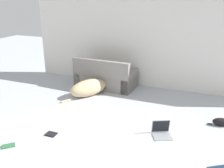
# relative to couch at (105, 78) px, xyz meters

# --- Properties ---
(wall_back) EXTENTS (7.29, 0.06, 2.46)m
(wall_back) POSITION_rel_couch_xyz_m (1.32, 0.51, 0.97)
(wall_back) COLOR silver
(wall_back) RESTS_ON ground_plane
(couch) EXTENTS (1.66, 0.86, 0.83)m
(couch) POSITION_rel_couch_xyz_m (0.00, 0.00, 0.00)
(couch) COLOR gray
(couch) RESTS_ON ground_plane
(dog) EXTENTS (0.89, 1.31, 0.42)m
(dog) POSITION_rel_couch_xyz_m (-0.12, -0.71, -0.06)
(dog) COLOR tan
(dog) RESTS_ON ground_plane
(cat) EXTENTS (0.50, 0.22, 0.16)m
(cat) POSITION_rel_couch_xyz_m (2.98, -1.14, -0.19)
(cat) COLOR black
(cat) RESTS_ON ground_plane
(laptop_open) EXTENTS (0.43, 0.42, 0.27)m
(laptop_open) POSITION_rel_couch_xyz_m (1.94, -1.91, -0.18)
(laptop_open) COLOR gray
(laptop_open) RESTS_ON ground_plane
(book_green) EXTENTS (0.23, 0.23, 0.02)m
(book_green) POSITION_rel_couch_xyz_m (-0.40, -3.25, -0.25)
(book_green) COLOR #2D663D
(book_green) RESTS_ON ground_plane
(book_black) EXTENTS (0.20, 0.15, 0.02)m
(book_black) POSITION_rel_couch_xyz_m (0.06, -2.66, -0.25)
(book_black) COLOR black
(book_black) RESTS_ON ground_plane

